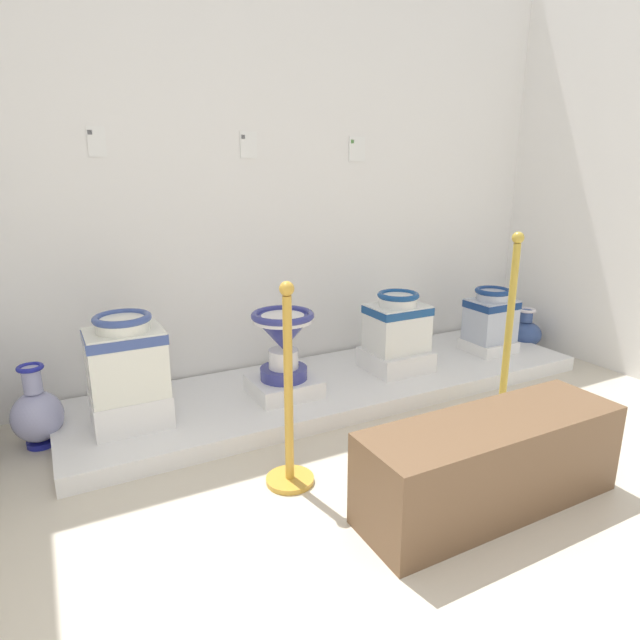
# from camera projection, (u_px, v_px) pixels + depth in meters

# --- Properties ---
(ground_plane) EXTENTS (5.83, 5.73, 0.02)m
(ground_plane) POSITION_uv_depth(u_px,v_px,m) (540.00, 536.00, 2.11)
(ground_plane) COLOR beige
(wall_back) EXTENTS (4.03, 0.06, 2.83)m
(wall_back) POSITION_uv_depth(u_px,v_px,m) (303.00, 165.00, 3.51)
(wall_back) COLOR white
(wall_back) RESTS_ON ground_plane
(display_platform) EXTENTS (3.34, 0.91, 0.10)m
(display_platform) POSITION_uv_depth(u_px,v_px,m) (339.00, 385.00, 3.45)
(display_platform) COLOR white
(display_platform) RESTS_ON ground_plane
(plinth_block_central_ornate) EXTENTS (0.38, 0.30, 0.17)m
(plinth_block_central_ornate) POSITION_uv_depth(u_px,v_px,m) (131.00, 409.00, 2.78)
(plinth_block_central_ornate) COLOR white
(plinth_block_central_ornate) RESTS_ON display_platform
(antique_toilet_central_ornate) EXTENTS (0.38, 0.30, 0.43)m
(antique_toilet_central_ornate) POSITION_uv_depth(u_px,v_px,m) (126.00, 354.00, 2.70)
(antique_toilet_central_ornate) COLOR white
(antique_toilet_central_ornate) RESTS_ON plinth_block_central_ornate
(plinth_block_squat_floral) EXTENTS (0.38, 0.35, 0.10)m
(plinth_block_squat_floral) POSITION_uv_depth(u_px,v_px,m) (284.00, 386.00, 3.17)
(plinth_block_squat_floral) COLOR white
(plinth_block_squat_floral) RESTS_ON display_platform
(antique_toilet_squat_floral) EXTENTS (0.36, 0.36, 0.40)m
(antique_toilet_squat_floral) POSITION_uv_depth(u_px,v_px,m) (283.00, 336.00, 3.09)
(antique_toilet_squat_floral) COLOR navy
(antique_toilet_squat_floral) RESTS_ON plinth_block_squat_floral
(plinth_block_rightmost) EXTENTS (0.40, 0.37, 0.13)m
(plinth_block_rightmost) POSITION_uv_depth(u_px,v_px,m) (396.00, 359.00, 3.57)
(plinth_block_rightmost) COLOR white
(plinth_block_rightmost) RESTS_ON display_platform
(antique_toilet_rightmost) EXTENTS (0.38, 0.29, 0.39)m
(antique_toilet_rightmost) POSITION_uv_depth(u_px,v_px,m) (397.00, 321.00, 3.50)
(antique_toilet_rightmost) COLOR white
(antique_toilet_rightmost) RESTS_ON plinth_block_rightmost
(plinth_block_tall_cobalt) EXTENTS (0.33, 0.30, 0.08)m
(plinth_block_tall_cobalt) POSITION_uv_depth(u_px,v_px,m) (488.00, 345.00, 3.93)
(plinth_block_tall_cobalt) COLOR white
(plinth_block_tall_cobalt) RESTS_ON display_platform
(antique_toilet_tall_cobalt) EXTENTS (0.32, 0.26, 0.39)m
(antique_toilet_tall_cobalt) POSITION_uv_depth(u_px,v_px,m) (491.00, 314.00, 3.87)
(antique_toilet_tall_cobalt) COLOR silver
(antique_toilet_tall_cobalt) RESTS_ON plinth_block_tall_cobalt
(info_placard_first) EXTENTS (0.09, 0.01, 0.16)m
(info_placard_first) POSITION_uv_depth(u_px,v_px,m) (96.00, 141.00, 2.88)
(info_placard_first) COLOR white
(info_placard_second) EXTENTS (0.11, 0.01, 0.15)m
(info_placard_second) POSITION_uv_depth(u_px,v_px,m) (248.00, 145.00, 3.27)
(info_placard_second) COLOR white
(info_placard_third) EXTENTS (0.12, 0.01, 0.16)m
(info_placard_third) POSITION_uv_depth(u_px,v_px,m) (357.00, 149.00, 3.63)
(info_placard_third) COLOR white
(decorative_vase_corner) EXTENTS (0.25, 0.25, 0.44)m
(decorative_vase_corner) POSITION_uv_depth(u_px,v_px,m) (37.00, 414.00, 2.74)
(decorative_vase_corner) COLOR #1E2297
(decorative_vase_corner) RESTS_ON ground_plane
(decorative_vase_companion) EXTENTS (0.26, 0.26, 0.34)m
(decorative_vase_companion) POSITION_uv_depth(u_px,v_px,m) (524.00, 333.00, 4.23)
(decorative_vase_companion) COLOR white
(decorative_vase_companion) RESTS_ON ground_plane
(stanchion_post_near_left) EXTENTS (0.22, 0.22, 0.94)m
(stanchion_post_near_left) POSITION_uv_depth(u_px,v_px,m) (289.00, 420.00, 2.37)
(stanchion_post_near_left) COLOR gold
(stanchion_post_near_left) RESTS_ON ground_plane
(stanchion_post_near_right) EXTENTS (0.24, 0.24, 1.07)m
(stanchion_post_near_right) POSITION_uv_depth(u_px,v_px,m) (506.00, 363.00, 2.98)
(stanchion_post_near_right) COLOR gold
(stanchion_post_near_right) RESTS_ON ground_plane
(museum_bench) EXTENTS (1.18, 0.36, 0.40)m
(museum_bench) POSITION_uv_depth(u_px,v_px,m) (491.00, 463.00, 2.24)
(museum_bench) COLOR brown
(museum_bench) RESTS_ON ground_plane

